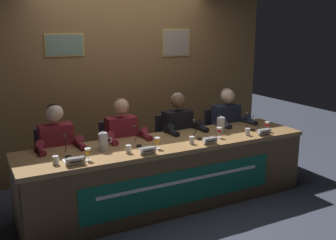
# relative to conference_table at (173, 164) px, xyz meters

# --- Properties ---
(ground_plane) EXTENTS (12.00, 12.00, 0.00)m
(ground_plane) POSITION_rel_conference_table_xyz_m (0.00, 0.11, -0.52)
(ground_plane) COLOR #383D4C
(wall_back_panelled) EXTENTS (4.60, 0.14, 2.60)m
(wall_back_panelled) POSITION_rel_conference_table_xyz_m (0.00, 1.47, 0.78)
(wall_back_panelled) COLOR brown
(wall_back_panelled) RESTS_ON ground_plane
(conference_table) EXTENTS (3.40, 0.82, 0.76)m
(conference_table) POSITION_rel_conference_table_xyz_m (0.00, 0.00, 0.00)
(conference_table) COLOR olive
(conference_table) RESTS_ON ground_plane
(chair_far_left) EXTENTS (0.44, 0.45, 0.90)m
(chair_far_left) POSITION_rel_conference_table_xyz_m (-1.16, 0.71, -0.09)
(chair_far_left) COLOR black
(chair_far_left) RESTS_ON ground_plane
(panelist_far_left) EXTENTS (0.51, 0.48, 1.23)m
(panelist_far_left) POSITION_rel_conference_table_xyz_m (-1.16, 0.51, 0.19)
(panelist_far_left) COLOR black
(panelist_far_left) RESTS_ON ground_plane
(nameplate_far_left) EXTENTS (0.19, 0.06, 0.08)m
(nameplate_far_left) POSITION_rel_conference_table_xyz_m (-1.15, -0.18, 0.28)
(nameplate_far_left) COLOR white
(nameplate_far_left) RESTS_ON conference_table
(juice_glass_far_left) EXTENTS (0.06, 0.06, 0.12)m
(juice_glass_far_left) POSITION_rel_conference_table_xyz_m (-1.00, -0.10, 0.32)
(juice_glass_far_left) COLOR white
(juice_glass_far_left) RESTS_ON conference_table
(water_cup_far_left) EXTENTS (0.06, 0.06, 0.08)m
(water_cup_far_left) POSITION_rel_conference_table_xyz_m (-1.31, -0.08, 0.28)
(water_cup_far_left) COLOR silver
(water_cup_far_left) RESTS_ON conference_table
(microphone_far_left) EXTENTS (0.06, 0.17, 0.22)m
(microphone_far_left) POSITION_rel_conference_table_xyz_m (-1.16, 0.11, 0.31)
(microphone_far_left) COLOR black
(microphone_far_left) RESTS_ON conference_table
(chair_center_left) EXTENTS (0.44, 0.45, 0.90)m
(chair_center_left) POSITION_rel_conference_table_xyz_m (-0.39, 0.71, -0.09)
(chair_center_left) COLOR black
(chair_center_left) RESTS_ON ground_plane
(panelist_center_left) EXTENTS (0.51, 0.48, 1.23)m
(panelist_center_left) POSITION_rel_conference_table_xyz_m (-0.39, 0.51, 0.19)
(panelist_center_left) COLOR black
(panelist_center_left) RESTS_ON ground_plane
(nameplate_center_left) EXTENTS (0.17, 0.06, 0.08)m
(nameplate_center_left) POSITION_rel_conference_table_xyz_m (-0.40, -0.21, 0.28)
(nameplate_center_left) COLOR white
(nameplate_center_left) RESTS_ON conference_table
(juice_glass_center_left) EXTENTS (0.06, 0.06, 0.12)m
(juice_glass_center_left) POSITION_rel_conference_table_xyz_m (-0.23, -0.08, 0.32)
(juice_glass_center_left) COLOR white
(juice_glass_center_left) RESTS_ON conference_table
(water_cup_center_left) EXTENTS (0.06, 0.06, 0.08)m
(water_cup_center_left) POSITION_rel_conference_table_xyz_m (-0.57, -0.08, 0.28)
(water_cup_center_left) COLOR silver
(water_cup_center_left) RESTS_ON conference_table
(microphone_center_left) EXTENTS (0.06, 0.17, 0.22)m
(microphone_center_left) POSITION_rel_conference_table_xyz_m (-0.38, 0.11, 0.31)
(microphone_center_left) COLOR black
(microphone_center_left) RESTS_ON conference_table
(chair_center_right) EXTENTS (0.44, 0.45, 0.90)m
(chair_center_right) POSITION_rel_conference_table_xyz_m (0.39, 0.71, -0.09)
(chair_center_right) COLOR black
(chair_center_right) RESTS_ON ground_plane
(panelist_center_right) EXTENTS (0.51, 0.48, 1.23)m
(panelist_center_right) POSITION_rel_conference_table_xyz_m (0.39, 0.51, 0.19)
(panelist_center_right) COLOR black
(panelist_center_right) RESTS_ON ground_plane
(nameplate_center_right) EXTENTS (0.17, 0.06, 0.08)m
(nameplate_center_right) POSITION_rel_conference_table_xyz_m (0.36, -0.21, 0.28)
(nameplate_center_right) COLOR white
(nameplate_center_right) RESTS_ON conference_table
(juice_glass_center_right) EXTENTS (0.06, 0.06, 0.12)m
(juice_glass_center_right) POSITION_rel_conference_table_xyz_m (0.60, -0.04, 0.32)
(juice_glass_center_right) COLOR white
(juice_glass_center_right) RESTS_ON conference_table
(water_cup_center_right) EXTENTS (0.06, 0.06, 0.08)m
(water_cup_center_right) POSITION_rel_conference_table_xyz_m (0.19, -0.10, 0.28)
(water_cup_center_right) COLOR silver
(water_cup_center_right) RESTS_ON conference_table
(microphone_center_right) EXTENTS (0.06, 0.17, 0.22)m
(microphone_center_right) POSITION_rel_conference_table_xyz_m (0.35, 0.04, 0.31)
(microphone_center_right) COLOR black
(microphone_center_right) RESTS_ON conference_table
(chair_far_right) EXTENTS (0.44, 0.45, 0.90)m
(chair_far_right) POSITION_rel_conference_table_xyz_m (1.16, 0.71, -0.09)
(chair_far_right) COLOR black
(chair_far_right) RESTS_ON ground_plane
(panelist_far_right) EXTENTS (0.51, 0.48, 1.23)m
(panelist_far_right) POSITION_rel_conference_table_xyz_m (1.16, 0.51, 0.19)
(panelist_far_right) COLOR black
(panelist_far_right) RESTS_ON ground_plane
(nameplate_far_right) EXTENTS (0.18, 0.06, 0.08)m
(nameplate_far_right) POSITION_rel_conference_table_xyz_m (1.15, -0.21, 0.28)
(nameplate_far_right) COLOR white
(nameplate_far_right) RESTS_ON conference_table
(juice_glass_far_right) EXTENTS (0.06, 0.06, 0.12)m
(juice_glass_far_right) POSITION_rel_conference_table_xyz_m (1.30, -0.08, 0.32)
(juice_glass_far_right) COLOR white
(juice_glass_far_right) RESTS_ON conference_table
(water_cup_far_right) EXTENTS (0.06, 0.06, 0.08)m
(water_cup_far_right) POSITION_rel_conference_table_xyz_m (0.97, -0.11, 0.28)
(water_cup_far_right) COLOR silver
(water_cup_far_right) RESTS_ON conference_table
(microphone_far_right) EXTENTS (0.06, 0.17, 0.22)m
(microphone_far_right) POSITION_rel_conference_table_xyz_m (1.16, 0.06, 0.31)
(microphone_far_right) COLOR black
(microphone_far_right) RESTS_ON conference_table
(water_pitcher_left_side) EXTENTS (0.15, 0.10, 0.21)m
(water_pitcher_left_side) POSITION_rel_conference_table_xyz_m (-0.76, 0.14, 0.33)
(water_pitcher_left_side) COLOR silver
(water_pitcher_left_side) RESTS_ON conference_table
(water_pitcher_right_side) EXTENTS (0.15, 0.10, 0.21)m
(water_pitcher_right_side) POSITION_rel_conference_table_xyz_m (0.77, 0.16, 0.33)
(water_pitcher_right_side) COLOR silver
(water_pitcher_right_side) RESTS_ON conference_table
(document_stack_far_left) EXTENTS (0.22, 0.16, 0.01)m
(document_stack_far_left) POSITION_rel_conference_table_xyz_m (-1.13, -0.06, 0.24)
(document_stack_far_left) COLOR white
(document_stack_far_left) RESTS_ON conference_table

